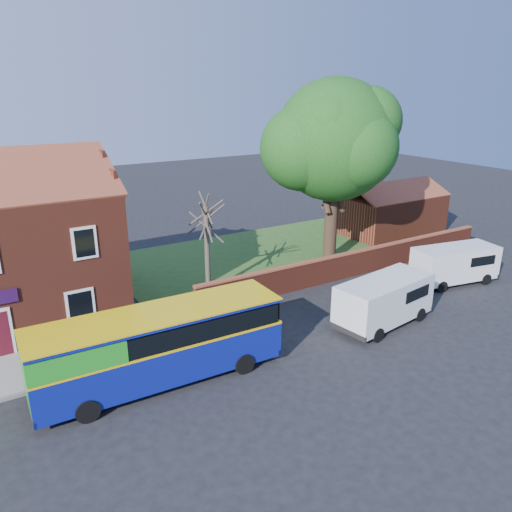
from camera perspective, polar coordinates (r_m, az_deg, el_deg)
ground at (r=19.94m, az=-3.51°, el=-15.48°), size 120.00×120.00×0.00m
pavement at (r=23.22m, az=-26.55°, el=-12.10°), size 18.00×3.50×0.12m
kerb at (r=21.70m, az=-26.04°, el=-14.25°), size 18.00×0.15×0.14m
grass_strip at (r=36.23m, az=4.86°, el=0.77°), size 26.00×12.00×0.04m
boundary_wall at (r=31.63m, az=11.34°, el=-0.76°), size 22.00×0.38×1.60m
outbuilding at (r=41.61m, az=15.00°, el=4.85°), size 8.20×5.06×4.17m
bus at (r=20.08m, az=-11.83°, el=-9.92°), size 9.90×2.76×3.00m
van_near at (r=25.34m, az=14.44°, el=-4.83°), size 5.57×2.84×2.34m
van_far at (r=31.96m, az=21.79°, el=-0.74°), size 5.35×2.93×2.22m
large_tree at (r=32.76m, az=8.86°, el=12.55°), size 9.70×7.68×11.84m
bare_tree at (r=27.79m, az=-5.62°, el=1.21°), size 2.08×2.48×5.55m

